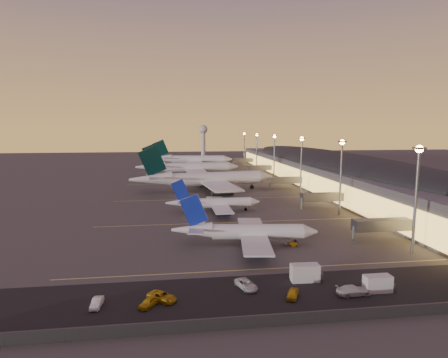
# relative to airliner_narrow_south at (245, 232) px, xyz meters

# --- Properties ---
(ground) EXTENTS (700.00, 700.00, 0.00)m
(ground) POSITION_rel_airliner_narrow_south_xyz_m (2.55, 28.27, -3.46)
(ground) COLOR #42403D
(airliner_narrow_south) EXTENTS (37.51, 33.77, 13.40)m
(airliner_narrow_south) POSITION_rel_airliner_narrow_south_xyz_m (0.00, 0.00, 0.00)
(airliner_narrow_south) COLOR silver
(airliner_narrow_south) RESTS_ON ground
(airliner_narrow_north) EXTENTS (33.78, 30.07, 12.11)m
(airliner_narrow_north) POSITION_rel_airliner_narrow_south_xyz_m (-3.84, 39.08, -0.33)
(airliner_narrow_north) COLOR silver
(airliner_narrow_north) RESTS_ON ground
(airliner_wide_near) EXTENTS (68.96, 63.33, 22.07)m
(airliner_wide_near) POSITION_rel_airliner_narrow_south_xyz_m (-3.54, 83.48, 2.22)
(airliner_wide_near) COLOR silver
(airliner_wide_near) RESTS_ON ground
(airliner_wide_mid) EXTENTS (63.60, 57.83, 20.38)m
(airliner_wide_mid) POSITION_rel_airliner_narrow_south_xyz_m (-8.71, 139.91, 1.78)
(airliner_wide_mid) COLOR silver
(airliner_wide_mid) RESTS_ON ground
(airliner_wide_far) EXTENTS (65.17, 59.79, 20.85)m
(airliner_wide_far) POSITION_rel_airliner_narrow_south_xyz_m (-4.72, 197.34, 1.90)
(airliner_wide_far) COLOR silver
(airliner_wide_far) RESTS_ON ground
(terminal_building) EXTENTS (56.35, 255.00, 17.46)m
(terminal_building) POSITION_rel_airliner_narrow_south_xyz_m (64.38, 100.74, 5.32)
(terminal_building) COLOR #515056
(terminal_building) RESTS_ON ground
(light_masts) EXTENTS (2.20, 217.20, 25.90)m
(light_masts) POSITION_rel_airliner_narrow_south_xyz_m (38.55, 93.27, 14.09)
(light_masts) COLOR slate
(light_masts) RESTS_ON ground
(radar_tower) EXTENTS (9.00, 9.00, 32.50)m
(radar_tower) POSITION_rel_airliner_narrow_south_xyz_m (12.55, 288.27, 18.41)
(radar_tower) COLOR silver
(radar_tower) RESTS_ON ground
(service_lane) EXTENTS (260.00, 16.00, 0.01)m
(service_lane) POSITION_rel_airliner_narrow_south_xyz_m (2.55, -27.73, -3.46)
(service_lane) COLOR black
(service_lane) RESTS_ON ground
(lane_markings) EXTENTS (90.00, 180.36, 0.00)m
(lane_markings) POSITION_rel_airliner_narrow_south_xyz_m (2.55, 68.27, -3.45)
(lane_markings) COLOR #D8C659
(lane_markings) RESTS_ON ground
(fence) EXTENTS (124.00, 0.12, 2.00)m
(fence) POSITION_rel_airliner_narrow_south_xyz_m (2.55, -39.73, -2.46)
(fence) COLOR #2D2D30
(fence) RESTS_ON ground
(baggage_tug_a) EXTENTS (3.23, 1.52, 0.94)m
(baggage_tug_a) POSITION_rel_airliner_narrow_south_xyz_m (11.62, -2.32, -3.03)
(baggage_tug_a) COLOR #BF9312
(baggage_tug_a) RESTS_ON ground
(baggage_tug_b) EXTENTS (4.23, 3.65, 1.22)m
(baggage_tug_b) POSITION_rel_airliner_narrow_south_xyz_m (18.48, 6.00, -2.91)
(baggage_tug_b) COLOR #BF9312
(baggage_tug_b) RESTS_ON ground
(catering_truck_a) EXTENTS (6.15, 2.63, 3.41)m
(catering_truck_a) POSITION_rel_airliner_narrow_south_xyz_m (7.70, -23.96, -1.87)
(catering_truck_a) COLOR silver
(catering_truck_a) RESTS_ON ground
(catering_truck_b) EXTENTS (5.49, 2.19, 3.09)m
(catering_truck_b) POSITION_rel_airliner_narrow_south_xyz_m (19.25, -30.31, -2.02)
(catering_truck_b) COLOR silver
(catering_truck_b) RESTS_ON ground
(service_van_a) EXTENTS (1.75, 4.38, 1.42)m
(service_van_a) POSITION_rel_airliner_narrow_south_xyz_m (-31.02, -29.45, -2.75)
(service_van_a) COLOR silver
(service_van_a) RESTS_ON ground
(service_van_b) EXTENTS (5.85, 5.48, 1.53)m
(service_van_b) POSITION_rel_airliner_narrow_south_xyz_m (-20.19, -28.70, -2.70)
(service_van_b) COLOR #BF9312
(service_van_b) RESTS_ON ground
(service_van_c) EXTENTS (4.21, 6.12, 1.55)m
(service_van_c) POSITION_rel_airliner_narrow_south_xyz_m (-4.67, -25.68, -2.69)
(service_van_c) COLOR silver
(service_van_c) RESTS_ON ground
(service_van_d) EXTENTS (3.51, 4.62, 1.47)m
(service_van_d) POSITION_rel_airliner_narrow_south_xyz_m (2.74, -30.61, -2.73)
(service_van_d) COLOR #BF9312
(service_van_d) RESTS_ON ground
(service_van_e) EXTENTS (6.18, 2.78, 1.76)m
(service_van_e) POSITION_rel_airliner_narrow_south_xyz_m (13.85, -31.07, -2.58)
(service_van_e) COLOR silver
(service_van_e) RESTS_ON ground
(service_van_f) EXTENTS (3.92, 4.56, 1.48)m
(service_van_f) POSITION_rel_airliner_narrow_south_xyz_m (-22.32, -30.45, -2.72)
(service_van_f) COLOR #BF9312
(service_van_f) RESTS_ON ground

